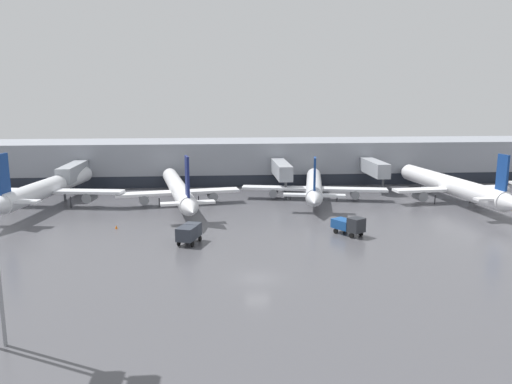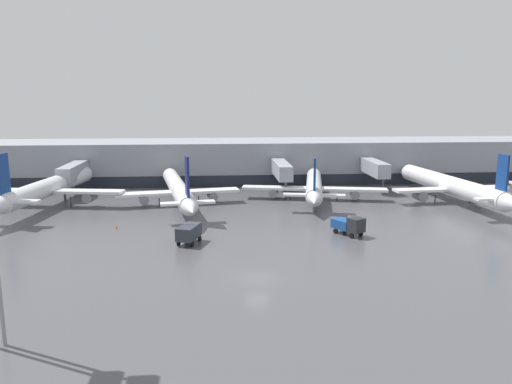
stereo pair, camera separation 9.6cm
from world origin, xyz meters
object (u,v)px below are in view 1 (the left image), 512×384
parked_jet_3 (314,186)px  parked_jet_4 (48,188)px  parked_jet_0 (451,186)px  service_truck_0 (189,232)px  parked_jet_1 (178,189)px  traffic_cone_1 (116,227)px  service_truck_1 (349,225)px

parked_jet_3 → parked_jet_4: 46.57m
parked_jet_0 → service_truck_0: parked_jet_0 is taller
parked_jet_1 → parked_jet_4: parked_jet_4 is taller
parked_jet_1 → traffic_cone_1: (-7.81, -15.46, -2.50)m
service_truck_1 → traffic_cone_1: size_ratio=9.10×
service_truck_0 → parked_jet_4: bearing=66.4°
parked_jet_4 → service_truck_1: bearing=-105.9°
parked_jet_1 → parked_jet_4: (-22.09, 0.08, 0.57)m
parked_jet_3 → traffic_cone_1: size_ratio=56.79×
parked_jet_0 → parked_jet_1: 48.42m
parked_jet_0 → traffic_cone_1: size_ratio=70.98×
parked_jet_1 → traffic_cone_1: bearing=142.9°
parked_jet_4 → service_truck_1: size_ratio=7.40×
parked_jet_0 → parked_jet_3: size_ratio=1.25×
parked_jet_1 → service_truck_1: 32.66m
parked_jet_1 → service_truck_1: parked_jet_1 is taller
parked_jet_0 → service_truck_0: (-45.36, -21.90, -1.54)m
service_truck_1 → traffic_cone_1: bearing=-132.8°
parked_jet_1 → service_truck_0: parked_jet_1 is taller
service_truck_1 → parked_jet_4: bearing=-147.2°
parked_jet_3 → traffic_cone_1: bearing=129.8°
parked_jet_4 → parked_jet_3: bearing=-78.5°
parked_jet_1 → traffic_cone_1: parked_jet_1 is taller
parked_jet_0 → service_truck_1: size_ratio=7.80×
parked_jet_3 → traffic_cone_1: parked_jet_3 is taller
parked_jet_1 → parked_jet_4: bearing=79.6°
parked_jet_1 → service_truck_1: bearing=-141.1°
parked_jet_1 → service_truck_1: size_ratio=7.53×
parked_jet_4 → service_truck_1: 51.48m
parked_jet_1 → parked_jet_4: size_ratio=1.02×
parked_jet_1 → service_truck_0: bearing=177.0°
parked_jet_3 → service_truck_0: (-21.39, -26.04, -1.06)m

